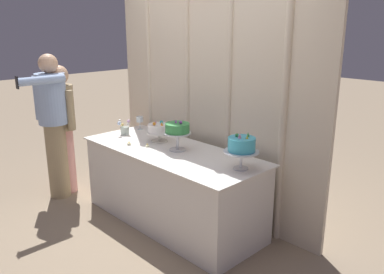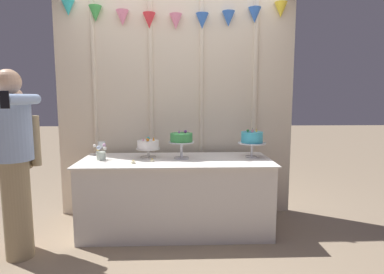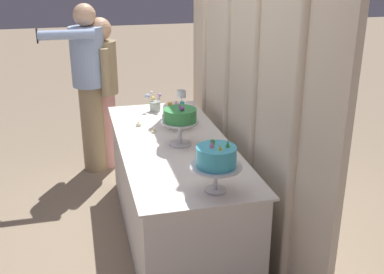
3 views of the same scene
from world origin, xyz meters
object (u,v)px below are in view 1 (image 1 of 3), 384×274
Objects in this scene: tealight_near_left at (147,146)px; guest_man_pink_jacket at (53,120)px; cake_display_rightmost at (242,146)px; wine_glass at (140,120)px; flower_vase at (124,129)px; tealight_far_left at (129,144)px; guest_man_dark_suit at (63,123)px; cake_display_leftmost at (159,129)px; cake_table at (172,186)px; cake_display_center at (177,130)px.

guest_man_pink_jacket reaches higher than tealight_near_left.
cake_display_rightmost is at bearing 15.65° from guest_man_pink_jacket.
flower_vase reaches higher than wine_glass.
wine_glass is 0.61m from tealight_far_left.
flower_vase is (-1.57, -0.08, -0.14)m from cake_display_rightmost.
cake_display_rightmost is at bearing 12.68° from tealight_far_left.
guest_man_dark_suit reaches higher than cake_display_rightmost.
guest_man_dark_suit is (-0.61, -0.64, -0.04)m from wine_glass.
tealight_near_left is 1.22m from guest_man_pink_jacket.
cake_display_leftmost is 6.29× the size of tealight_near_left.
flower_vase is 0.80m from guest_man_pink_jacket.
cake_table is 0.59m from cake_display_center.
wine_glass is at bearing 164.30° from cake_display_leftmost.
cake_table is at bearing 25.91° from tealight_far_left.
cake_table is 6.21× the size of cake_display_rightmost.
flower_vase reaches higher than tealight_far_left.
wine_glass is at bearing 163.44° from cake_table.
guest_man_dark_suit is (-1.43, -0.40, 0.46)m from cake_table.
cake_table is 0.88m from flower_vase.
cake_display_center is at bearing 2.94° from flower_vase.
guest_man_pink_jacket is (-0.96, -0.33, 0.13)m from tealight_far_left.
cake_display_leftmost is 0.17× the size of guest_man_dark_suit.
tealight_far_left is (0.41, -0.44, -0.10)m from wine_glass.
flower_vase is at bearing -77.88° from wine_glass.
flower_vase is at bearing -167.62° from cake_display_leftmost.
cake_display_leftmost is at bearing 12.38° from flower_vase.
flower_vase is (-0.47, -0.10, -0.06)m from cake_display_leftmost.
tealight_near_left is at bearing -170.19° from cake_display_rightmost.
cake_display_leftmost is 0.84× the size of cake_display_center.
tealight_near_left is at bearing -73.77° from cake_display_leftmost.
guest_man_pink_jacket reaches higher than guest_man_dark_suit.
cake_display_center is at bearing 21.80° from guest_man_pink_jacket.
tealight_far_left is 0.03× the size of guest_man_dark_suit.
guest_man_pink_jacket is (-0.55, -0.78, 0.03)m from wine_glass.
cake_table is at bearing -174.77° from cake_display_rightmost.
cake_display_center reaches higher than tealight_near_left.
tealight_near_left is (0.53, -0.10, -0.05)m from flower_vase.
tealight_near_left reaches higher than cake_table.
cake_table is 47.56× the size of tealight_far_left.
tealight_far_left is (0.35, -0.19, -0.05)m from flower_vase.
wine_glass is (-0.88, 0.21, -0.09)m from cake_display_center.
cake_display_leftmost is 1.24m from guest_man_pink_jacket.
guest_man_dark_suit reaches higher than tealight_far_left.
cake_display_rightmost is at bearing 9.81° from tealight_near_left.
cake_display_center reaches higher than wine_glass.
cake_display_center is (0.06, 0.04, 0.58)m from cake_table.
guest_man_dark_suit is (-1.19, -0.29, 0.07)m from tealight_near_left.
wine_glass is at bearing 149.06° from tealight_near_left.
guest_man_dark_suit is (-1.48, -0.43, -0.13)m from cake_display_center.
tealight_far_left is 0.20m from tealight_near_left.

